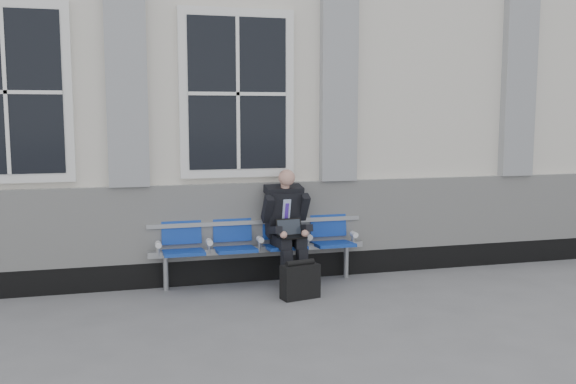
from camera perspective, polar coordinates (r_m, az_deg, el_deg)
name	(u,v)px	position (r m, az deg, el deg)	size (l,w,h in m)	color
ground	(231,322)	(6.42, -5.06, -11.42)	(70.00, 70.00, 0.00)	slate
station_building	(187,99)	(9.53, -8.99, 8.13)	(14.40, 4.40, 4.49)	silver
bench	(259,238)	(7.64, -2.62, -4.11)	(2.60, 0.47, 0.91)	#9EA0A3
businessman	(287,222)	(7.56, -0.13, -2.71)	(0.56, 0.75, 1.38)	black
briefcase	(300,281)	(7.11, 1.09, -7.88)	(0.45, 0.27, 0.43)	black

